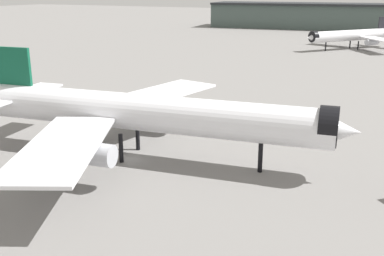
# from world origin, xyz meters

# --- Properties ---
(ground) EXTENTS (900.00, 900.00, 0.00)m
(ground) POSITION_xyz_m (0.00, 0.00, 0.00)
(ground) COLOR slate
(airliner_near_gate) EXTENTS (57.79, 52.41, 14.97)m
(airliner_near_gate) POSITION_xyz_m (1.30, 1.78, 6.59)
(airliner_near_gate) COLOR white
(airliner_near_gate) RESTS_ON ground
(airliner_far_taxiway) EXTENTS (33.94, 38.25, 12.01)m
(airliner_far_taxiway) POSITION_xyz_m (10.46, 139.92, 5.29)
(airliner_far_taxiway) COLOR white
(airliner_far_taxiway) RESTS_ON ground
(terminal_building) EXTENTS (192.02, 49.32, 27.06)m
(terminal_building) POSITION_xyz_m (14.94, 231.19, 7.49)
(terminal_building) COLOR #475651
(terminal_building) RESTS_ON ground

